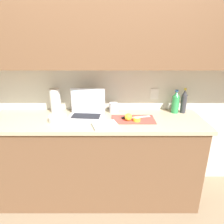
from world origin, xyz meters
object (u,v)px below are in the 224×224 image
Objects in this scene: paper_towel_roll at (55,101)px; laptop at (87,110)px; lemon_half_cut at (136,119)px; lemon_whole_beside at (128,117)px; bottle_oil_tall at (183,102)px; measuring_cup at (113,108)px; bowl_white at (58,118)px; bottle_green_soda at (175,102)px; cutting_board at (133,119)px; knife at (131,117)px.

laptop is at bearing -20.48° from paper_towel_roll.
lemon_whole_beside is (-0.08, 0.01, 0.02)m from lemon_half_cut.
bottle_oil_tall is 1.39m from paper_towel_roll.
laptop is at bearing -174.06° from bottle_oil_tall.
bowl_white is at bearing -155.70° from measuring_cup.
lemon_half_cut is 0.59× the size of measuring_cup.
lemon_whole_beside reaches higher than lemon_half_cut.
bottle_green_soda reaches higher than measuring_cup.
paper_towel_roll is (-0.85, 0.29, 0.10)m from lemon_half_cut.
measuring_cup reaches higher than cutting_board.
laptop is at bearing 167.66° from cutting_board.
bottle_oil_tall is (0.09, 0.00, 0.01)m from bottle_green_soda.
cutting_board is 0.87m from paper_towel_roll.
lemon_whole_beside is 0.67m from bottle_oil_tall.
laptop is 0.38m from paper_towel_roll.
measuring_cup is 0.64m from paper_towel_roll.
bottle_green_soda reaches higher than bowl_white.
lemon_half_cut is at bearing -72.81° from knife.
laptop is at bearing 26.52° from bowl_white.
bottle_green_soda is (0.49, 0.18, 0.10)m from knife.
lemon_half_cut is at bearing -50.09° from measuring_cup.
laptop is 0.30m from bowl_white.
bottle_green_soda is at bearing -1.11° from paper_towel_roll.
bottle_green_soda is at bearing 5.74° from knife.
laptop reaches higher than bottle_oil_tall.
bottle_green_soda is at bearing 23.86° from cutting_board.
bottle_oil_tall is at bearing 0.00° from bottle_green_soda.
cutting_board is 0.07m from lemon_whole_beside.
bottle_green_soda is (0.94, 0.11, 0.05)m from laptop.
bottle_green_soda is 0.93× the size of bottle_oil_tall.
bowl_white is (-0.77, 0.02, 0.00)m from lemon_half_cut.
paper_towel_roll is at bearing 178.96° from bottle_oil_tall.
lemon_half_cut is at bearing -1.38° from bowl_white.
lemon_half_cut is 0.77m from bowl_white.
bottle_oil_tall is at bearing 10.52° from bowl_white.
bowl_white is at bearing -168.74° from bottle_green_soda.
bottle_oil_tall reaches higher than lemon_half_cut.
knife is 1.11× the size of bottle_oil_tall.
bottle_oil_tall is 1.55× the size of bowl_white.
paper_towel_roll is at bearing 164.51° from laptop.
lemon_whole_beside is at bearing -154.94° from bottle_green_soda.
measuring_cup is (-0.22, 0.27, 0.03)m from lemon_half_cut.
laptop reaches higher than lemon_half_cut.
knife is 0.26m from measuring_cup.
laptop is at bearing 161.69° from lemon_whole_beside.
bottle_green_soda is 1.24m from bowl_white.
bottle_green_soda is 0.98× the size of paper_towel_roll.
bottle_green_soda is at bearing 11.26° from bowl_white.
knife is 0.62m from bottle_oil_tall.
lemon_half_cut is 0.96× the size of lemon_whole_beside.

